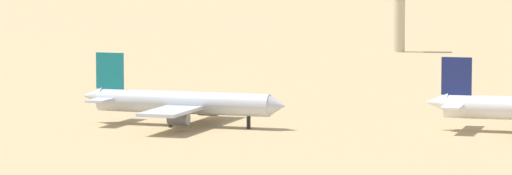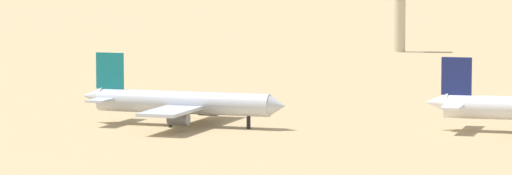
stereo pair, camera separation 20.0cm
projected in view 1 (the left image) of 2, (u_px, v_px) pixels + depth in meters
ground at (173, 131)px, 247.44m from camera, size 4000.00×4000.00×0.00m
parked_jet_teal_4 at (181, 103)px, 253.88m from camera, size 35.90×30.63×11.90m
control_tower at (399, 1)px, 420.23m from camera, size 5.20×5.20×23.26m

